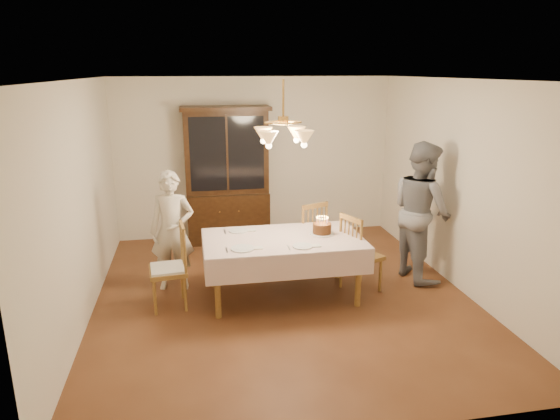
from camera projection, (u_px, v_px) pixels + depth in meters
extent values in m
plane|color=#562E18|center=(283.00, 296.00, 6.18)|extent=(5.00, 5.00, 0.00)
plane|color=white|center=(283.00, 79.00, 5.47)|extent=(5.00, 5.00, 0.00)
plane|color=silver|center=(255.00, 158.00, 8.19)|extent=(4.50, 0.00, 4.50)
plane|color=silver|center=(350.00, 279.00, 3.46)|extent=(4.50, 0.00, 4.50)
plane|color=silver|center=(81.00, 203.00, 5.44)|extent=(0.00, 5.00, 5.00)
plane|color=silver|center=(460.00, 186.00, 6.22)|extent=(0.00, 5.00, 5.00)
cube|color=brown|center=(283.00, 240.00, 5.98)|extent=(1.80, 1.00, 0.04)
cube|color=silver|center=(283.00, 238.00, 5.98)|extent=(1.90, 1.10, 0.01)
cylinder|color=brown|center=(218.00, 289.00, 5.55)|extent=(0.07, 0.07, 0.71)
cylinder|color=brown|center=(358.00, 278.00, 5.83)|extent=(0.07, 0.07, 0.71)
cylinder|color=brown|center=(214.00, 261.00, 6.34)|extent=(0.07, 0.07, 0.71)
cylinder|color=brown|center=(338.00, 253.00, 6.62)|extent=(0.07, 0.07, 0.71)
cube|color=black|center=(228.00, 216.00, 8.10)|extent=(1.30, 0.50, 0.80)
cube|color=black|center=(226.00, 152.00, 7.86)|extent=(1.30, 0.40, 1.30)
cube|color=black|center=(227.00, 154.00, 7.67)|extent=(1.14, 0.01, 1.14)
cube|color=black|center=(225.00, 108.00, 7.63)|extent=(1.38, 0.54, 0.06)
cube|color=brown|center=(306.00, 239.00, 6.87)|extent=(0.56, 0.55, 0.05)
cube|color=brown|center=(315.00, 206.00, 6.58)|extent=(0.39, 0.18, 0.06)
cylinder|color=brown|center=(310.00, 249.00, 7.17)|extent=(0.04, 0.04, 0.43)
cylinder|color=brown|center=(289.00, 254.00, 6.99)|extent=(0.04, 0.04, 0.43)
cylinder|color=brown|center=(324.00, 256.00, 6.89)|extent=(0.04, 0.04, 0.43)
cylinder|color=brown|center=(302.00, 261.00, 6.71)|extent=(0.04, 0.04, 0.43)
cube|color=brown|center=(168.00, 271.00, 5.79)|extent=(0.46, 0.48, 0.05)
cube|color=brown|center=(182.00, 227.00, 5.70)|extent=(0.08, 0.40, 0.06)
cylinder|color=brown|center=(154.00, 285.00, 5.97)|extent=(0.04, 0.04, 0.43)
cylinder|color=brown|center=(155.00, 298.00, 5.64)|extent=(0.04, 0.04, 0.43)
cylinder|color=brown|center=(182.00, 282.00, 6.06)|extent=(0.04, 0.04, 0.43)
cylinder|color=brown|center=(185.00, 294.00, 5.73)|extent=(0.04, 0.04, 0.43)
cube|color=beige|center=(168.00, 268.00, 5.78)|extent=(0.42, 0.44, 0.03)
cube|color=brown|center=(361.00, 256.00, 6.24)|extent=(0.55, 0.57, 0.05)
cube|color=brown|center=(351.00, 219.00, 6.00)|extent=(0.18, 0.38, 0.06)
cylinder|color=brown|center=(380.00, 275.00, 6.25)|extent=(0.04, 0.04, 0.43)
cylinder|color=brown|center=(361.00, 266.00, 6.54)|extent=(0.04, 0.04, 0.43)
cylinder|color=brown|center=(360.00, 281.00, 6.07)|extent=(0.04, 0.04, 0.43)
cylinder|color=brown|center=(341.00, 272.00, 6.37)|extent=(0.04, 0.04, 0.43)
imported|color=beige|center=(172.00, 231.00, 6.22)|extent=(0.60, 0.44, 1.52)
imported|color=slate|center=(421.00, 211.00, 6.54)|extent=(0.81, 0.97, 1.83)
cylinder|color=white|center=(322.00, 233.00, 6.11)|extent=(0.30, 0.30, 0.01)
cylinder|color=#3B1F0D|center=(322.00, 228.00, 6.09)|extent=(0.23, 0.23, 0.12)
cylinder|color=#598CD8|center=(328.00, 220.00, 6.08)|extent=(0.01, 0.01, 0.07)
sphere|color=#FFB23F|center=(328.00, 217.00, 6.07)|extent=(0.01, 0.01, 0.01)
cylinder|color=pink|center=(326.00, 220.00, 6.11)|extent=(0.01, 0.01, 0.07)
sphere|color=#FFB23F|center=(326.00, 217.00, 6.09)|extent=(0.01, 0.01, 0.01)
cylinder|color=#EACC66|center=(324.00, 219.00, 6.12)|extent=(0.01, 0.01, 0.07)
sphere|color=#FFB23F|center=(324.00, 216.00, 6.11)|extent=(0.01, 0.01, 0.01)
cylinder|color=#598CD8|center=(322.00, 219.00, 6.13)|extent=(0.01, 0.01, 0.07)
sphere|color=#FFB23F|center=(322.00, 216.00, 6.12)|extent=(0.01, 0.01, 0.01)
cylinder|color=pink|center=(320.00, 219.00, 6.13)|extent=(0.01, 0.01, 0.07)
sphere|color=#FFB23F|center=(320.00, 216.00, 6.12)|extent=(0.01, 0.01, 0.01)
cylinder|color=#EACC66|center=(318.00, 220.00, 6.11)|extent=(0.01, 0.01, 0.07)
sphere|color=#FFB23F|center=(318.00, 216.00, 6.10)|extent=(0.01, 0.01, 0.01)
cylinder|color=#598CD8|center=(317.00, 220.00, 6.08)|extent=(0.01, 0.01, 0.07)
sphere|color=#FFB23F|center=(317.00, 217.00, 6.07)|extent=(0.01, 0.01, 0.01)
cylinder|color=pink|center=(317.00, 221.00, 6.06)|extent=(0.01, 0.01, 0.07)
sphere|color=#FFB23F|center=(317.00, 218.00, 6.04)|extent=(0.01, 0.01, 0.01)
cylinder|color=#EACC66|center=(318.00, 222.00, 6.03)|extent=(0.01, 0.01, 0.07)
sphere|color=#FFB23F|center=(318.00, 218.00, 6.02)|extent=(0.01, 0.01, 0.01)
cylinder|color=#598CD8|center=(320.00, 222.00, 6.01)|extent=(0.01, 0.01, 0.07)
sphere|color=#FFB23F|center=(320.00, 219.00, 6.00)|extent=(0.01, 0.01, 0.01)
cylinder|color=pink|center=(322.00, 222.00, 6.00)|extent=(0.01, 0.01, 0.07)
sphere|color=#FFB23F|center=(322.00, 219.00, 5.99)|extent=(0.01, 0.01, 0.01)
cylinder|color=#EACC66|center=(325.00, 222.00, 6.01)|extent=(0.01, 0.01, 0.07)
sphere|color=#FFB23F|center=(325.00, 219.00, 6.00)|extent=(0.01, 0.01, 0.01)
cylinder|color=#598CD8|center=(327.00, 222.00, 6.02)|extent=(0.01, 0.01, 0.07)
sphere|color=#FFB23F|center=(327.00, 219.00, 6.01)|extent=(0.01, 0.01, 0.01)
cylinder|color=pink|center=(328.00, 221.00, 6.05)|extent=(0.01, 0.01, 0.07)
sphere|color=#FFB23F|center=(328.00, 218.00, 6.04)|extent=(0.01, 0.01, 0.01)
cylinder|color=white|center=(243.00, 249.00, 5.60)|extent=(0.27, 0.27, 0.02)
cube|color=silver|center=(227.00, 250.00, 5.57)|extent=(0.01, 0.16, 0.01)
cube|color=beige|center=(258.00, 248.00, 5.63)|extent=(0.10, 0.10, 0.01)
cylinder|color=white|center=(303.00, 246.00, 5.67)|extent=(0.23, 0.23, 0.02)
cube|color=silver|center=(289.00, 247.00, 5.64)|extent=(0.01, 0.16, 0.01)
cube|color=beige|center=(316.00, 246.00, 5.70)|extent=(0.10, 0.10, 0.01)
cylinder|color=white|center=(238.00, 231.00, 6.22)|extent=(0.24, 0.24, 0.02)
cube|color=silver|center=(225.00, 232.00, 6.19)|extent=(0.01, 0.16, 0.01)
cube|color=beige|center=(251.00, 230.00, 6.25)|extent=(0.10, 0.10, 0.01)
cylinder|color=#BF8C3F|center=(283.00, 98.00, 5.53)|extent=(0.02, 0.02, 0.40)
cylinder|color=#BF8C3F|center=(283.00, 121.00, 5.60)|extent=(0.12, 0.12, 0.10)
cone|color=#D8994C|center=(297.00, 134.00, 5.87)|extent=(0.22, 0.22, 0.18)
sphere|color=#FFD899|center=(297.00, 140.00, 5.89)|extent=(0.07, 0.07, 0.07)
cone|color=#D8994C|center=(263.00, 135.00, 5.80)|extent=(0.22, 0.22, 0.18)
sphere|color=#FFD899|center=(263.00, 141.00, 5.82)|extent=(0.07, 0.07, 0.07)
cone|color=#D8994C|center=(269.00, 139.00, 5.42)|extent=(0.22, 0.22, 0.18)
sphere|color=#FFD899|center=(269.00, 146.00, 5.44)|extent=(0.07, 0.07, 0.07)
cone|color=#D8994C|center=(304.00, 139.00, 5.49)|extent=(0.22, 0.22, 0.18)
sphere|color=#FFD899|center=(304.00, 145.00, 5.51)|extent=(0.07, 0.07, 0.07)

